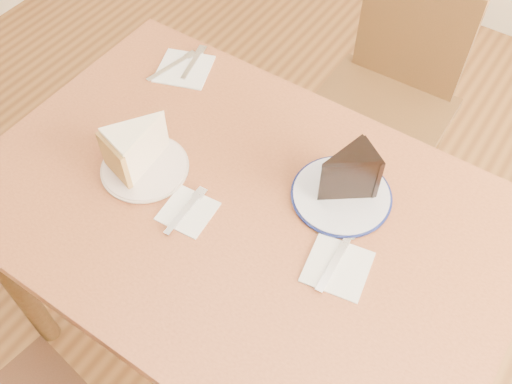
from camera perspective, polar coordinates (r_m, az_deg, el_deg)
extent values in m
plane|color=#492A13|center=(1.92, -1.09, -14.47)|extent=(4.00, 4.00, 0.00)
cube|color=#592C18|center=(1.27, -1.59, -1.93)|extent=(1.20, 0.80, 0.04)
cylinder|color=#311D0E|center=(1.74, -23.02, -8.27)|extent=(0.06, 0.06, 0.71)
cylinder|color=#311D0E|center=(1.95, -8.64, 5.92)|extent=(0.06, 0.06, 0.71)
cylinder|color=#311D0E|center=(1.70, 21.13, -9.64)|extent=(0.06, 0.06, 0.71)
cube|color=#352010|center=(1.89, 11.88, 7.30)|extent=(0.43, 0.43, 0.04)
cylinder|color=#352010|center=(2.15, 17.11, 3.75)|extent=(0.04, 0.04, 0.43)
cylinder|color=#352010|center=(2.21, 8.73, 7.69)|extent=(0.04, 0.04, 0.43)
cylinder|color=#352010|center=(1.92, 13.16, -2.94)|extent=(0.04, 0.04, 0.43)
cylinder|color=#352010|center=(1.99, 4.00, 1.63)|extent=(0.04, 0.04, 0.43)
cube|color=#352010|center=(1.89, 15.52, 15.08)|extent=(0.36, 0.04, 0.38)
cylinder|color=silver|center=(1.34, -11.04, 2.39)|extent=(0.19, 0.19, 0.01)
cylinder|color=white|center=(1.28, 8.52, -0.33)|extent=(0.21, 0.21, 0.01)
cube|color=white|center=(1.25, -6.83, -1.93)|extent=(0.12, 0.12, 0.00)
cube|color=white|center=(1.18, 8.15, -7.43)|extent=(0.15, 0.15, 0.00)
cube|color=white|center=(1.57, -7.20, 12.12)|extent=(0.18, 0.18, 0.00)
cube|color=silver|center=(1.25, -7.11, -1.90)|extent=(0.02, 0.14, 0.00)
cube|color=silver|center=(1.19, 8.06, -6.63)|extent=(0.03, 0.17, 0.00)
cube|color=silver|center=(1.58, -6.31, 12.76)|extent=(0.05, 0.14, 0.00)
cube|color=silver|center=(1.57, -8.47, 12.33)|extent=(0.05, 0.16, 0.00)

